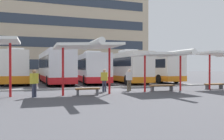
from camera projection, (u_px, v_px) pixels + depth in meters
The scene contains 21 objects.
ground_plane at pixel (113, 89), 18.05m from camera, with size 160.00×160.00×0.00m, color #47474C.
terminal_building at pixel (62, 37), 52.80m from camera, with size 38.26×13.69×20.54m.
coach_bus_0 at pixel (17, 68), 24.85m from camera, with size 2.88×10.46×3.75m.
coach_bus_1 at pixel (55, 67), 24.95m from camera, with size 3.23×11.57×3.80m.
coach_bus_2 at pixel (90, 68), 26.28m from camera, with size 3.18×11.05×3.55m.
coach_bus_3 at pixel (123, 68), 26.46m from camera, with size 2.58×10.60×3.73m.
coach_bus_4 at pixel (151, 68), 28.15m from camera, with size 3.26×10.22×3.59m.
lane_stripe_1 at pixel (37, 84), 24.45m from camera, with size 0.16×14.00×0.01m, color white.
lane_stripe_2 at pixel (72, 83), 25.69m from camera, with size 0.16×14.00×0.01m, color white.
lane_stripe_3 at pixel (104, 82), 26.93m from camera, with size 0.16×14.00×0.01m, color white.
lane_stripe_4 at pixel (134, 82), 28.16m from camera, with size 0.16×14.00×0.01m, color white.
lane_stripe_5 at pixel (160, 81), 29.40m from camera, with size 0.16×14.00×0.01m, color white.
waiting_shelter_1 at pixel (88, 47), 14.08m from camera, with size 4.03×5.05×3.28m.
bench_1 at pixel (88, 90), 14.22m from camera, with size 1.56×0.50×0.45m.
waiting_shelter_2 at pixel (165, 55), 16.37m from camera, with size 4.02×5.05×2.88m.
bench_2 at pixel (162, 86), 16.82m from camera, with size 1.93×0.44×0.45m.
bench_3 at pixel (214, 85), 18.28m from camera, with size 1.65×0.48×0.45m.
platform_kerb at pixel (109, 88), 18.97m from camera, with size 44.00×0.24×0.12m, color #ADADA8.
waiting_passenger_0 at pixel (104, 79), 16.18m from camera, with size 0.52×0.42×1.62m.
waiting_passenger_1 at pixel (129, 78), 16.99m from camera, with size 0.51×0.35×1.61m.
waiting_passenger_2 at pixel (34, 81), 13.13m from camera, with size 0.49×0.48×1.62m.
Camera 1 is at (-5.90, -17.04, 1.72)m, focal length 36.06 mm.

